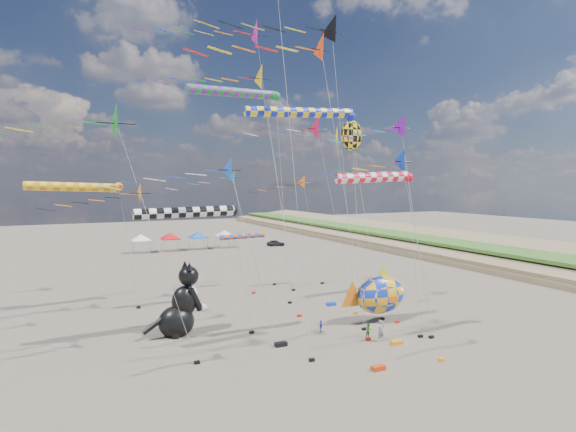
# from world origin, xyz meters

# --- Properties ---
(ground) EXTENTS (260.00, 260.00, 0.00)m
(ground) POSITION_xyz_m (0.00, 0.00, 0.00)
(ground) COLOR brown
(ground) RESTS_ON ground
(delta_kite_0) EXTENTS (12.88, 2.20, 21.99)m
(delta_kite_0) POSITION_xyz_m (-2.26, 7.12, 20.55)
(delta_kite_0) COLOR #FF4411
(delta_kite_0) RESTS_ON ground
(delta_kite_1) EXTENTS (12.16, 2.60, 18.75)m
(delta_kite_1) POSITION_xyz_m (5.56, 19.21, 17.20)
(delta_kite_1) COLOR #D61140
(delta_kite_1) RESTS_ON ground
(delta_kite_2) EXTENTS (15.54, 3.03, 28.56)m
(delta_kite_2) POSITION_xyz_m (0.33, 23.89, 26.81)
(delta_kite_2) COLOR #F21492
(delta_kite_2) RESTS_ON ground
(delta_kite_3) EXTENTS (9.38, 1.86, 12.14)m
(delta_kite_3) POSITION_xyz_m (-12.28, 16.26, 10.85)
(delta_kite_3) COLOR orange
(delta_kite_3) RESTS_ON ground
(delta_kite_4) EXTENTS (14.23, 2.77, 26.44)m
(delta_kite_4) POSITION_xyz_m (2.46, 13.36, 24.78)
(delta_kite_4) COLOR black
(delta_kite_4) RESTS_ON ground
(delta_kite_5) EXTENTS (9.72, 1.62, 14.14)m
(delta_kite_5) POSITION_xyz_m (0.44, 1.63, 12.89)
(delta_kite_5) COLOR #0E35B3
(delta_kite_5) RESTS_ON ground
(delta_kite_6) EXTENTS (9.09, 1.77, 13.51)m
(delta_kite_6) POSITION_xyz_m (-2.87, 24.60, 12.23)
(delta_kite_6) COLOR #1988C2
(delta_kite_6) RESTS_ON ground
(delta_kite_7) EXTENTS (7.81, 1.93, 16.93)m
(delta_kite_7) POSITION_xyz_m (5.01, 5.35, 15.63)
(delta_kite_7) COLOR #6A138F
(delta_kite_7) RESTS_ON ground
(delta_kite_8) EXTENTS (11.93, 2.53, 16.90)m
(delta_kite_8) POSITION_xyz_m (-14.34, 8.40, 15.38)
(delta_kite_8) COLOR #138820
(delta_kite_8) RESTS_ON ground
(delta_kite_10) EXTENTS (11.14, 2.47, 22.21)m
(delta_kite_10) POSITION_xyz_m (-1.99, 14.84, 20.69)
(delta_kite_10) COLOR gold
(delta_kite_10) RESTS_ON ground
(delta_kite_11) EXTENTS (10.78, 1.87, 13.82)m
(delta_kite_11) POSITION_xyz_m (-7.95, 9.14, 12.49)
(delta_kite_11) COLOR blue
(delta_kite_11) RESTS_ON ground
(delta_kite_12) EXTENTS (8.58, 1.75, 13.02)m
(delta_kite_12) POSITION_xyz_m (6.41, 25.42, 11.76)
(delta_kite_12) COLOR orange
(delta_kite_12) RESTS_ON ground
(windsock_0) EXTENTS (9.30, 0.83, 12.04)m
(windsock_0) POSITION_xyz_m (-16.23, 24.01, 11.58)
(windsock_0) COLOR orange
(windsock_0) RESTS_ON ground
(windsock_1) EXTENTS (10.35, 0.89, 20.65)m
(windsock_1) POSITION_xyz_m (-2.91, 19.23, 20.14)
(windsock_1) COLOR #178134
(windsock_1) RESTS_ON ground
(windsock_2) EXTENTS (7.96, 0.78, 12.73)m
(windsock_2) POSITION_xyz_m (2.91, 5.86, 12.28)
(windsock_2) COLOR red
(windsock_2) RESTS_ON ground
(windsock_3) EXTENTS (6.78, 0.62, 6.31)m
(windsock_3) POSITION_xyz_m (0.76, 27.42, 5.94)
(windsock_3) COLOR #DB510F
(windsock_3) RESTS_ON ground
(windsock_4) EXTENTS (8.96, 0.81, 10.21)m
(windsock_4) POSITION_xyz_m (-9.00, 12.47, 9.76)
(windsock_4) COLOR black
(windsock_4) RESTS_ON ground
(windsock_5) EXTENTS (10.36, 0.77, 17.48)m
(windsock_5) POSITION_xyz_m (-1.16, 9.23, 17.02)
(windsock_5) COLOR #1420C8
(windsock_5) RESTS_ON ground
(angelfish_kite) EXTENTS (3.74, 3.02, 17.38)m
(angelfish_kite) POSITION_xyz_m (5.03, 12.68, 15.93)
(angelfish_kite) COLOR yellow
(angelfish_kite) RESTS_ON ground
(cat_inflatable) EXTENTS (4.53, 2.72, 5.76)m
(cat_inflatable) POSITION_xyz_m (-9.40, 14.70, 2.88)
(cat_inflatable) COLOR black
(cat_inflatable) RESTS_ON ground
(fish_inflatable) EXTENTS (6.59, 2.29, 4.87)m
(fish_inflatable) POSITION_xyz_m (6.87, 10.55, 2.35)
(fish_inflatable) COLOR #1333BE
(fish_inflatable) RESTS_ON ground
(person_adult) EXTENTS (0.61, 0.41, 1.66)m
(person_adult) POSITION_xyz_m (3.81, 6.47, 0.83)
(person_adult) COLOR gray
(person_adult) RESTS_ON ground
(child_green) EXTENTS (0.63, 0.52, 1.16)m
(child_green) POSITION_xyz_m (3.49, 7.54, 0.58)
(child_green) COLOR #257722
(child_green) RESTS_ON ground
(child_blue) EXTENTS (0.49, 0.60, 0.96)m
(child_blue) POSITION_xyz_m (0.87, 10.39, 0.48)
(child_blue) COLOR #2032AD
(child_blue) RESTS_ON ground
(kite_bag_0) EXTENTS (0.90, 0.44, 0.30)m
(kite_bag_0) POSITION_xyz_m (4.46, 5.44, 0.15)
(kite_bag_0) COLOR orange
(kite_bag_0) RESTS_ON ground
(kite_bag_1) EXTENTS (0.90, 0.44, 0.30)m
(kite_bag_1) POSITION_xyz_m (-3.38, 8.89, 0.15)
(kite_bag_1) COLOR black
(kite_bag_1) RESTS_ON ground
(kite_bag_2) EXTENTS (0.90, 0.44, 0.30)m
(kite_bag_2) POSITION_xyz_m (5.77, 16.79, 0.15)
(kite_bag_2) COLOR #1338C0
(kite_bag_2) RESTS_ON ground
(kite_bag_3) EXTENTS (0.90, 0.44, 0.30)m
(kite_bag_3) POSITION_xyz_m (0.40, 2.30, 0.15)
(kite_bag_3) COLOR red
(kite_bag_3) RESTS_ON ground
(tent_row) EXTENTS (19.20, 4.20, 3.80)m
(tent_row) POSITION_xyz_m (1.50, 60.00, 3.15)
(tent_row) COLOR white
(tent_row) RESTS_ON ground
(parked_car) EXTENTS (3.75, 2.42, 1.19)m
(parked_car) POSITION_xyz_m (18.62, 58.00, 0.59)
(parked_car) COLOR #26262D
(parked_car) RESTS_ON ground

